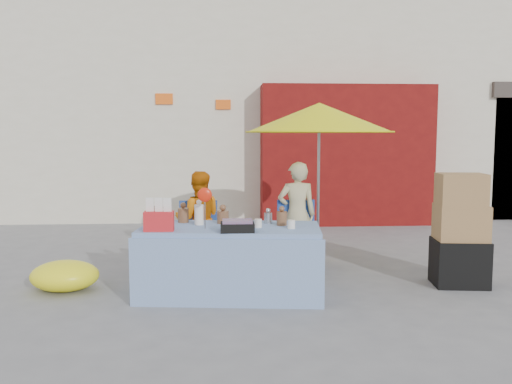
{
  "coord_description": "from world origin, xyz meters",
  "views": [
    {
      "loc": [
        -0.14,
        -5.82,
        1.68
      ],
      "look_at": [
        0.27,
        0.6,
        1.0
      ],
      "focal_mm": 38.0,
      "sensor_mm": 36.0,
      "label": 1
    }
  ],
  "objects": [
    {
      "name": "ground",
      "position": [
        0.0,
        0.0,
        0.0
      ],
      "size": [
        80.0,
        80.0,
        0.0
      ],
      "primitive_type": "plane",
      "color": "slate",
      "rests_on": "ground"
    },
    {
      "name": "umbrella",
      "position": [
        1.12,
        1.12,
        1.89
      ],
      "size": [
        1.9,
        1.9,
        2.09
      ],
      "color": "gray",
      "rests_on": "ground"
    },
    {
      "name": "vendor_beige",
      "position": [
        0.82,
        0.97,
        0.67
      ],
      "size": [
        0.5,
        0.33,
        1.34
      ],
      "primitive_type": "imported",
      "rotation": [
        0.0,
        0.0,
        3.16
      ],
      "color": "#C8BD8D",
      "rests_on": "ground"
    },
    {
      "name": "vendor_orange",
      "position": [
        -0.43,
        0.97,
        0.61
      ],
      "size": [
        0.61,
        0.48,
        1.23
      ],
      "primitive_type": "imported",
      "rotation": [
        0.0,
        0.0,
        3.16
      ],
      "color": "orange",
      "rests_on": "ground"
    },
    {
      "name": "backdrop",
      "position": [
        0.52,
        7.52,
        3.1
      ],
      "size": [
        14.0,
        8.0,
        7.8
      ],
      "color": "silver",
      "rests_on": "ground"
    },
    {
      "name": "chair_right",
      "position": [
        0.82,
        0.83,
        0.26
      ],
      "size": [
        0.49,
        0.48,
        0.85
      ],
      "rotation": [
        0.0,
        0.0,
        0.02
      ],
      "color": "#204095",
      "rests_on": "ground"
    },
    {
      "name": "box_stack",
      "position": [
        2.51,
        -0.04,
        0.58
      ],
      "size": [
        0.62,
        0.53,
        1.26
      ],
      "rotation": [
        0.0,
        0.0,
        -0.13
      ],
      "color": "black",
      "rests_on": "ground"
    },
    {
      "name": "tarp_bundle",
      "position": [
        -1.84,
        0.02,
        0.16
      ],
      "size": [
        0.8,
        0.68,
        0.33
      ],
      "primitive_type": "ellipsoid",
      "rotation": [
        0.0,
        0.0,
        0.13
      ],
      "color": "#FFF61A",
      "rests_on": "ground"
    },
    {
      "name": "chair_left",
      "position": [
        -0.43,
        0.83,
        0.26
      ],
      "size": [
        0.49,
        0.48,
        0.85
      ],
      "rotation": [
        0.0,
        0.0,
        0.02
      ],
      "color": "#204095",
      "rests_on": "ground"
    },
    {
      "name": "market_table",
      "position": [
        -0.06,
        -0.25,
        0.38
      ],
      "size": [
        1.98,
        1.09,
        1.15
      ],
      "rotation": [
        0.0,
        0.0,
        -0.11
      ],
      "color": "#859CD5",
      "rests_on": "ground"
    }
  ]
}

